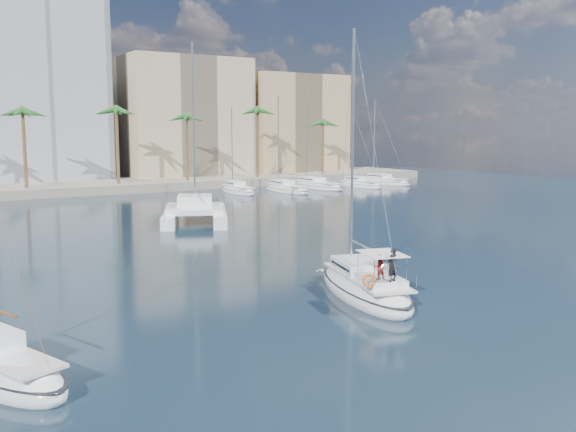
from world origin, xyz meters
TOP-DOWN VIEW (x-y plane):
  - ground at (0.00, 0.00)m, footprint 160.00×160.00m
  - quay at (0.00, 61.00)m, footprint 120.00×14.00m
  - building_beige at (22.00, 70.00)m, footprint 20.00×14.00m
  - building_tan_right at (42.00, 68.00)m, footprint 18.00×12.00m
  - palm_centre at (0.00, 57.00)m, footprint 3.60×3.60m
  - palm_right at (34.00, 57.00)m, footprint 3.60×3.60m
  - main_sloop at (0.17, -3.87)m, footprint 6.01×10.43m
  - catamaran at (3.95, 25.77)m, footprint 10.13×12.84m
  - seagull at (0.74, 0.82)m, footprint 0.92×0.40m
  - moored_yacht_a at (20.00, 47.00)m, footprint 3.37×9.52m
  - moored_yacht_b at (26.50, 45.00)m, footprint 3.32×10.83m
  - moored_yacht_c at (33.00, 47.00)m, footprint 3.98×12.33m
  - moored_yacht_d at (39.50, 45.00)m, footprint 3.52×9.55m
  - moored_yacht_e at (46.00, 47.00)m, footprint 4.61×11.11m

SIDE VIEW (x-z plane):
  - ground at x=0.00m, z-range 0.00..0.00m
  - moored_yacht_a at x=20.00m, z-range -5.95..5.95m
  - moored_yacht_b at x=26.50m, z-range -6.86..6.86m
  - moored_yacht_c at x=33.00m, z-range -7.77..7.77m
  - moored_yacht_d at x=39.50m, z-range -5.95..5.95m
  - moored_yacht_e at x=46.00m, z-range -6.86..6.86m
  - seagull at x=0.74m, z-range 0.33..0.50m
  - main_sloop at x=0.17m, z-range -6.90..7.87m
  - quay at x=0.00m, z-range 0.00..1.20m
  - catamaran at x=3.95m, z-range -7.28..9.54m
  - building_tan_right at x=42.00m, z-range 0.00..18.00m
  - building_beige at x=22.00m, z-range 0.00..20.00m
  - palm_centre at x=0.00m, z-range 4.13..16.43m
  - palm_right at x=34.00m, z-range 4.13..16.43m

